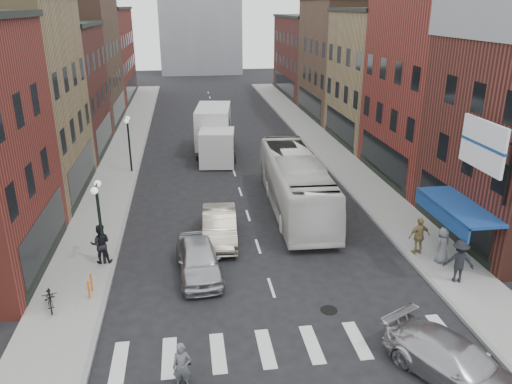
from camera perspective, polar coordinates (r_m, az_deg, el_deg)
ground at (r=21.19m, az=2.24°, el=-12.28°), size 160.00×160.00×0.00m
sidewalk_left at (r=41.43m, az=-15.03°, el=3.87°), size 3.00×74.00×0.15m
sidewalk_right at (r=42.77m, az=8.24°, el=4.89°), size 3.00×74.00×0.15m
curb_left at (r=41.29m, az=-12.96°, el=3.89°), size 0.20×74.00×0.16m
curb_right at (r=42.40m, az=6.28°, el=4.73°), size 0.20×74.00×0.16m
crosswalk_stripes at (r=18.79m, az=3.95°, el=-17.18°), size 12.00×2.20×0.01m
bldg_left_mid_b at (r=43.57m, az=-24.01°, el=10.48°), size 10.30×10.20×10.30m
bldg_left_far_a at (r=53.99m, az=-21.27°, el=14.10°), size 10.30×12.20×13.30m
bldg_left_far_b at (r=67.76m, az=-18.66°, el=14.61°), size 10.30×16.20×11.30m
bldg_right_mid_a at (r=36.69m, az=22.42°, el=12.29°), size 10.30×10.20×14.30m
bldg_right_mid_b at (r=45.73m, az=15.93°, el=12.48°), size 10.30×10.20×11.30m
bldg_right_far_a at (r=55.85m, az=11.42°, el=14.71°), size 10.30×12.20×12.30m
bldg_right_far_b at (r=69.26m, az=7.49°, el=15.16°), size 10.30×16.20×10.30m
awning_blue at (r=25.06m, az=21.77°, el=-1.67°), size 1.80×5.00×0.78m
billboard_sign at (r=22.23m, az=24.65°, el=4.74°), size 1.52×3.00×3.70m
streetlamp_near at (r=23.50m, az=-17.55°, el=-1.84°), size 0.32×1.22×4.11m
streetlamp_far at (r=36.74m, az=-14.38°, el=6.43°), size 0.32×1.22×4.11m
bike_rack at (r=22.16m, az=-18.43°, el=-10.18°), size 0.08×0.68×0.80m
box_truck at (r=40.43m, az=-4.77°, el=6.72°), size 3.32×8.89×3.76m
motorcycle_rider at (r=16.26m, az=-8.39°, el=-19.96°), size 0.61×2.06×2.10m
transit_bus at (r=29.41m, az=4.54°, el=0.98°), size 3.20×11.99×3.32m
sedan_left_near at (r=22.75m, az=-6.59°, el=-7.62°), size 2.21×4.77×1.58m
sedan_left_far at (r=25.85m, az=-4.20°, el=-3.90°), size 1.98×4.98×1.61m
curb_car at (r=18.11m, az=21.83°, el=-17.68°), size 4.07×5.29×1.43m
parked_bicycle at (r=21.87m, az=-22.48°, el=-11.10°), size 1.01×1.72×0.86m
ped_left_solo at (r=24.35m, az=-17.34°, el=-5.67°), size 0.96×0.59×1.91m
ped_right_a at (r=23.45m, az=22.21°, el=-7.32°), size 1.40×1.04×1.95m
ped_right_b at (r=25.31m, az=18.16°, el=-4.80°), size 1.15×0.68×1.87m
ped_right_c at (r=24.90m, az=20.55°, el=-5.69°), size 1.01×0.87×1.75m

